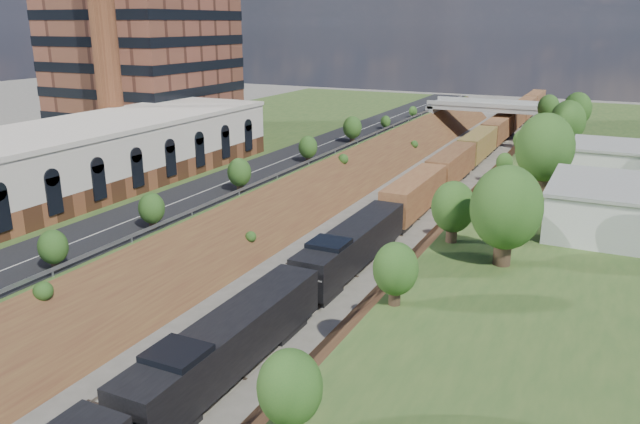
% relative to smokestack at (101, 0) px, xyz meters
% --- Properties ---
extents(platform_left, '(44.00, 180.00, 5.00)m').
position_rel_smokestack_xyz_m(platform_left, '(3.00, 4.00, -22.50)').
color(platform_left, '#355523').
rests_on(platform_left, ground).
extents(embankment_left, '(10.00, 180.00, 10.00)m').
position_rel_smokestack_xyz_m(embankment_left, '(25.00, 4.00, -25.00)').
color(embankment_left, brown).
rests_on(embankment_left, ground).
extents(embankment_right, '(10.00, 180.00, 10.00)m').
position_rel_smokestack_xyz_m(embankment_right, '(47.00, 4.00, -25.00)').
color(embankment_right, brown).
rests_on(embankment_right, ground).
extents(rail_left_track, '(1.58, 180.00, 0.18)m').
position_rel_smokestack_xyz_m(rail_left_track, '(33.40, 4.00, -24.91)').
color(rail_left_track, gray).
rests_on(rail_left_track, ground).
extents(rail_right_track, '(1.58, 180.00, 0.18)m').
position_rel_smokestack_xyz_m(rail_right_track, '(38.60, 4.00, -24.91)').
color(rail_right_track, gray).
rests_on(rail_right_track, ground).
extents(road, '(8.00, 180.00, 0.10)m').
position_rel_smokestack_xyz_m(road, '(20.50, 4.00, -19.95)').
color(road, black).
rests_on(road, platform_left).
extents(guardrail, '(0.10, 171.00, 0.70)m').
position_rel_smokestack_xyz_m(guardrail, '(24.60, 3.80, -19.45)').
color(guardrail, '#99999E').
rests_on(guardrail, platform_left).
extents(commercial_building, '(14.30, 62.30, 7.00)m').
position_rel_smokestack_xyz_m(commercial_building, '(8.00, -18.00, -16.49)').
color(commercial_building, brown).
rests_on(commercial_building, platform_left).
extents(smokestack, '(3.20, 3.20, 40.00)m').
position_rel_smokestack_xyz_m(smokestack, '(0.00, 0.00, 0.00)').
color(smokestack, brown).
rests_on(smokestack, platform_left).
extents(overpass, '(24.50, 8.30, 7.40)m').
position_rel_smokestack_xyz_m(overpass, '(36.00, 66.00, -20.08)').
color(overpass, gray).
rests_on(overpass, ground).
extents(white_building_near, '(9.00, 12.00, 4.00)m').
position_rel_smokestack_xyz_m(white_building_near, '(59.50, -4.00, -18.00)').
color(white_building_near, silver).
rests_on(white_building_near, platform_right).
extents(white_building_far, '(8.00, 10.00, 3.60)m').
position_rel_smokestack_xyz_m(white_building_far, '(59.00, 18.00, -18.20)').
color(white_building_far, silver).
rests_on(white_building_far, platform_right).
extents(tree_right_large, '(5.25, 5.25, 7.61)m').
position_rel_smokestack_xyz_m(tree_right_large, '(53.00, -16.00, -15.62)').
color(tree_right_large, '#473323').
rests_on(tree_right_large, platform_right).
extents(tree_left_crest, '(2.45, 2.45, 3.55)m').
position_rel_smokestack_xyz_m(tree_left_crest, '(24.20, -36.00, -17.96)').
color(tree_left_crest, '#473323').
rests_on(tree_left_crest, platform_left).
extents(freight_train, '(3.26, 182.59, 4.81)m').
position_rel_smokestack_xyz_m(freight_train, '(38.60, 32.85, -22.25)').
color(freight_train, black).
rests_on(freight_train, ground).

